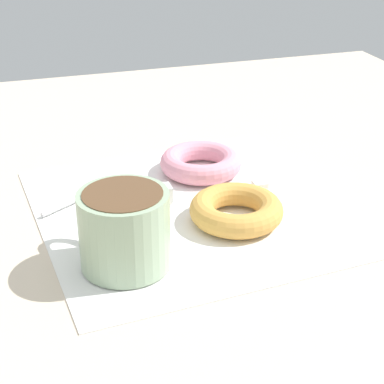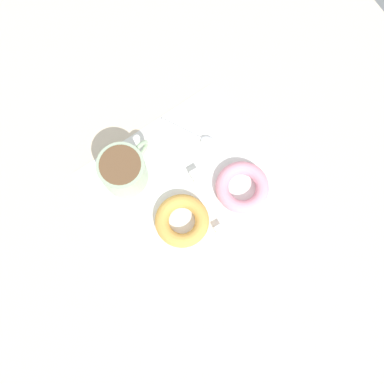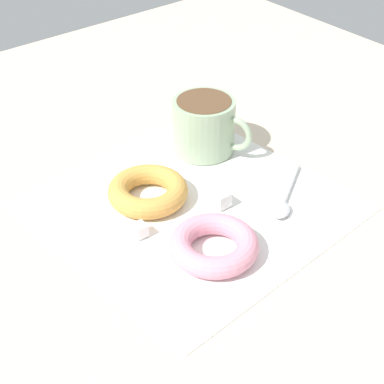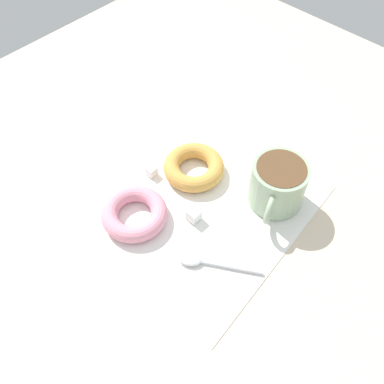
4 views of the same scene
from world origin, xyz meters
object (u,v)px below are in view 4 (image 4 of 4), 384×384
(donut_far, at_px, (134,214))
(sugar_cube, at_px, (151,171))
(spoon, at_px, (201,261))
(coffee_cup, at_px, (278,184))
(sugar_cube_extra, at_px, (194,215))
(donut_near_cup, at_px, (194,167))

(donut_far, height_order, sugar_cube, donut_far)
(donut_far, relative_size, spoon, 0.91)
(coffee_cup, relative_size, spoon, 1.00)
(coffee_cup, distance_m, sugar_cube_extra, 0.14)
(coffee_cup, height_order, spoon, coffee_cup)
(sugar_cube_extra, bearing_deg, spoon, -38.83)
(spoon, distance_m, sugar_cube, 0.19)
(spoon, relative_size, sugar_cube, 7.12)
(donut_far, bearing_deg, donut_near_cup, 88.67)
(donut_far, distance_m, sugar_cube_extra, 0.10)
(donut_far, bearing_deg, sugar_cube, 120.28)
(coffee_cup, relative_size, donut_near_cup, 1.11)
(sugar_cube, bearing_deg, donut_far, -59.72)
(coffee_cup, relative_size, sugar_cube, 7.12)
(donut_far, distance_m, spoon, 0.13)
(coffee_cup, xyz_separation_m, spoon, (-0.01, -0.17, -0.04))
(spoon, bearing_deg, coffee_cup, 87.06)
(sugar_cube, bearing_deg, coffee_cup, 28.21)
(sugar_cube_extra, bearing_deg, sugar_cube, 171.53)
(spoon, xyz_separation_m, sugar_cube_extra, (-0.06, 0.05, 0.01))
(coffee_cup, bearing_deg, sugar_cube_extra, -121.13)
(coffee_cup, bearing_deg, donut_far, -127.47)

